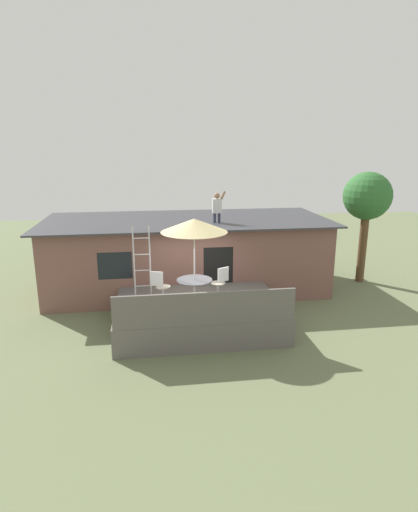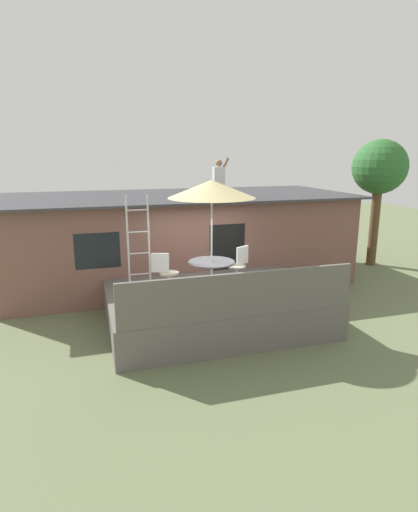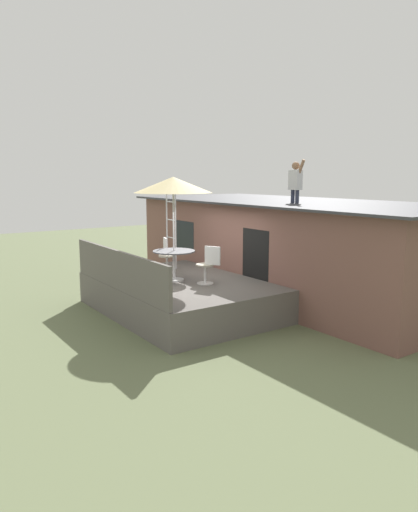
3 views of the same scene
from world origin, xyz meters
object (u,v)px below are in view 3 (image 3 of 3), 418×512
at_px(patio_table, 174,257).
at_px(step_ladder, 171,229).
at_px(patio_chair_left, 166,256).
at_px(person_figure, 296,179).
at_px(patio_chair_right, 208,265).
at_px(patio_umbrella, 173,185).

distance_m(patio_table, step_ladder, 1.78).
height_order(patio_table, patio_chair_left, patio_chair_left).
bearing_deg(person_figure, patio_chair_right, -97.11).
relative_size(person_figure, patio_chair_right, 1.21).
xyz_separation_m(patio_umbrella, patio_chair_right, (0.82, 0.45, -1.89)).
distance_m(person_figure, patio_chair_left, 3.93).
relative_size(patio_umbrella, patio_chair_left, 2.76).
height_order(patio_umbrella, person_figure, person_figure).
bearing_deg(patio_chair_right, patio_table, -0.00).
height_order(patio_table, person_figure, person_figure).
relative_size(patio_table, person_figure, 0.94).
distance_m(step_ladder, patio_chair_right, 2.44).
bearing_deg(patio_umbrella, patio_table, 116.57).
bearing_deg(step_ladder, patio_chair_right, -8.76).
bearing_deg(person_figure, patio_umbrella, -110.99).
bearing_deg(patio_table, patio_chair_right, 28.47).
xyz_separation_m(patio_umbrella, patio_chair_left, (-0.98, 0.34, -1.89)).
height_order(patio_table, patio_chair_right, patio_chair_right).
xyz_separation_m(person_figure, patio_chair_right, (-0.31, -2.52, -2.02)).
xyz_separation_m(patio_chair_left, patio_chair_right, (1.80, 0.11, 0.00)).
bearing_deg(patio_chair_left, patio_table, -0.00).
distance_m(patio_chair_left, patio_chair_right, 1.80).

